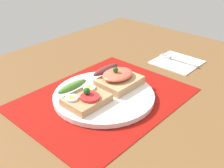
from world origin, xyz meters
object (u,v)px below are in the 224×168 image
at_px(sandwich_salmon, 117,78).
at_px(fork, 177,60).
at_px(sandwich_egg_tomato, 83,96).
at_px(plate, 104,96).
at_px(napkin, 177,62).

distance_m(sandwich_salmon, fork, 0.26).
xyz_separation_m(sandwich_egg_tomato, fork, (0.38, -0.03, -0.02)).
distance_m(plate, sandwich_salmon, 0.06).
height_order(napkin, fork, fork).
distance_m(plate, sandwich_egg_tomato, 0.06).
bearing_deg(napkin, sandwich_egg_tomato, 174.69).
bearing_deg(fork, napkin, -150.53).
height_order(sandwich_egg_tomato, napkin, sandwich_egg_tomato).
bearing_deg(plate, fork, -3.50).
relative_size(plate, napkin, 1.87).
height_order(plate, fork, plate).
bearing_deg(plate, sandwich_salmon, 7.41).
xyz_separation_m(plate, fork, (0.32, -0.02, -0.00)).
height_order(sandwich_egg_tomato, sandwich_salmon, sandwich_salmon).
relative_size(plate, sandwich_salmon, 2.33).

